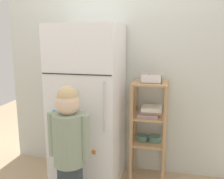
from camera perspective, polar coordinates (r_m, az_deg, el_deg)
The scene contains 5 objects.
kitchen_wall_back at distance 2.85m, azimuth 1.18°, elevation 2.74°, with size 2.54×0.03×2.11m, color silver.
refrigerator at distance 2.62m, azimuth -5.20°, elevation -3.70°, with size 0.65×0.68×1.61m.
child_standing at distance 2.18m, azimuth -9.48°, elevation -10.68°, with size 0.36×0.27×1.12m.
pantry_shelf_unit at distance 2.70m, azimuth 8.22°, elevation -7.04°, with size 0.36×0.35×1.05m.
fruit_bin at distance 2.58m, azimuth 8.69°, elevation 2.41°, with size 0.20×0.16×0.08m.
Camera 1 is at (0.57, -2.38, 1.51)m, focal length 41.46 mm.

